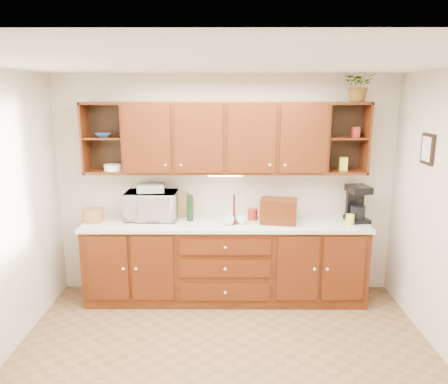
{
  "coord_description": "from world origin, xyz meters",
  "views": [
    {
      "loc": [
        0.01,
        -3.36,
        2.37
      ],
      "look_at": [
        -0.01,
        1.15,
        1.36
      ],
      "focal_mm": 35.0,
      "sensor_mm": 36.0,
      "label": 1
    }
  ],
  "objects_px": {
    "bread_box": "(279,211)",
    "potted_plant": "(360,85)",
    "microwave": "(152,205)",
    "coffee_maker": "(357,204)"
  },
  "relations": [
    {
      "from": "bread_box",
      "to": "potted_plant",
      "type": "relative_size",
      "value": 1.1
    },
    {
      "from": "potted_plant",
      "to": "bread_box",
      "type": "bearing_deg",
      "value": -172.34
    },
    {
      "from": "microwave",
      "to": "bread_box",
      "type": "height_order",
      "value": "microwave"
    },
    {
      "from": "bread_box",
      "to": "coffee_maker",
      "type": "relative_size",
      "value": 0.96
    },
    {
      "from": "microwave",
      "to": "bread_box",
      "type": "xyz_separation_m",
      "value": [
        1.47,
        -0.16,
        -0.02
      ]
    },
    {
      "from": "coffee_maker",
      "to": "bread_box",
      "type": "bearing_deg",
      "value": 179.03
    },
    {
      "from": "microwave",
      "to": "coffee_maker",
      "type": "xyz_separation_m",
      "value": [
        2.38,
        -0.05,
        0.04
      ]
    },
    {
      "from": "coffee_maker",
      "to": "potted_plant",
      "type": "distance_m",
      "value": 1.34
    },
    {
      "from": "coffee_maker",
      "to": "potted_plant",
      "type": "relative_size",
      "value": 1.14
    },
    {
      "from": "microwave",
      "to": "coffee_maker",
      "type": "distance_m",
      "value": 2.38
    }
  ]
}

